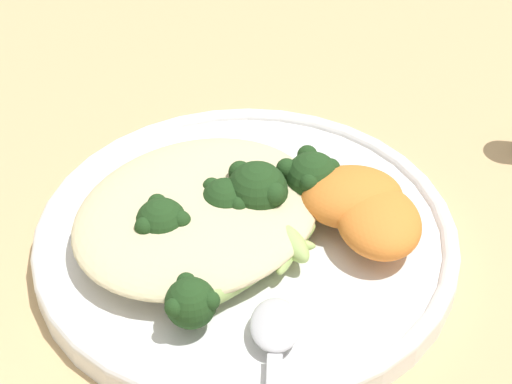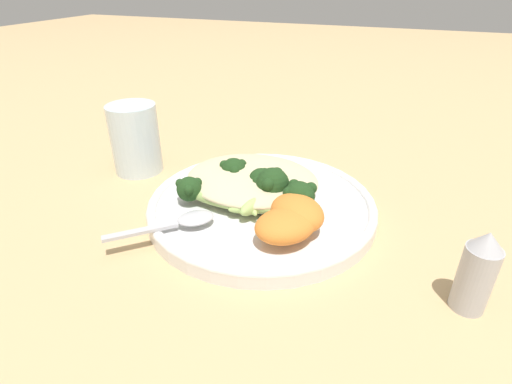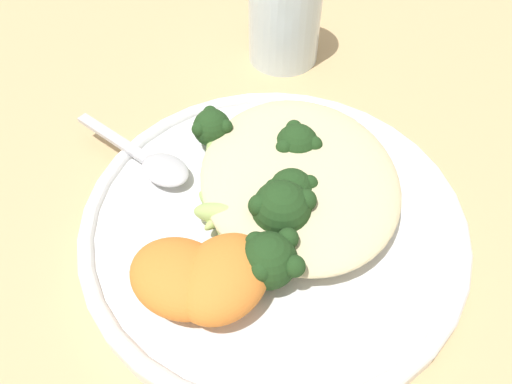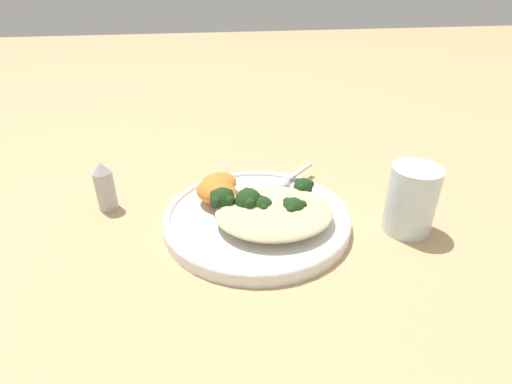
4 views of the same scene
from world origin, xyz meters
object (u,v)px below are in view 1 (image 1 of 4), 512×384
Objects in this scene: sweet_potato_chunk_0 at (379,221)px; sweet_potato_chunk_1 at (352,197)px; plate at (246,237)px; broccoli_stalk_3 at (186,228)px; broccoli_stalk_2 at (237,211)px; spoon at (275,342)px; broccoli_stalk_0 at (305,186)px; quinoa_mound at (198,212)px; broccoli_stalk_1 at (262,200)px; broccoli_stalk_4 at (225,283)px.

sweet_potato_chunk_1 is at bearing 79.66° from sweet_potato_chunk_0.
broccoli_stalk_3 reaches higher than plate.
broccoli_stalk_3 is 1.45× the size of sweet_potato_chunk_0.
broccoli_stalk_2 is 0.82× the size of spoon.
sweet_potato_chunk_0 is 0.66× the size of spoon.
sweet_potato_chunk_0 is at bearing -171.10° from broccoli_stalk_3.
broccoli_stalk_3 reaches higher than spoon.
sweet_potato_chunk_0 is 0.12m from spoon.
broccoli_stalk_0 is 1.13× the size of broccoli_stalk_2.
broccoli_stalk_2 is (-0.00, 0.00, 0.03)m from plate.
sweet_potato_chunk_0 is 0.03m from sweet_potato_chunk_1.
quinoa_mound is at bearing 140.71° from sweet_potato_chunk_1.
sweet_potato_chunk_0 is at bearing -110.48° from broccoli_stalk_0.
broccoli_stalk_3 is at bearing 138.03° from sweet_potato_chunk_0.
broccoli_stalk_1 is 0.87× the size of broccoli_stalk_3.
sweet_potato_chunk_1 is (0.08, -0.07, 0.00)m from quinoa_mound.
broccoli_stalk_2 is (-0.05, 0.02, -0.00)m from broccoli_stalk_0.
broccoli_stalk_2 reaches higher than broccoli_stalk_4.
plate is at bearing -45.86° from quinoa_mound.
broccoli_stalk_0 reaches higher than sweet_potato_chunk_0.
spoon is at bearing 153.96° from broccoli_stalk_1.
broccoli_stalk_0 reaches higher than spoon.
broccoli_stalk_2 is at bearing 128.17° from sweet_potato_chunk_0.
quinoa_mound is 0.10m from sweet_potato_chunk_1.
broccoli_stalk_0 is 0.93× the size of spoon.
spoon is (-0.06, -0.09, -0.01)m from broccoli_stalk_2.
broccoli_stalk_0 is at bearing -147.61° from broccoli_stalk_3.
broccoli_stalk_4 reaches higher than plate.
spoon is (-0.06, -0.09, 0.01)m from plate.
quinoa_mound is 2.54× the size of sweet_potato_chunk_1.
broccoli_stalk_2 is at bearing -165.23° from spoon.
broccoli_stalk_2 is 0.85× the size of broccoli_stalk_3.
broccoli_stalk_2 is 0.08m from sweet_potato_chunk_1.
broccoli_stalk_1 is 0.06m from sweet_potato_chunk_1.
plate is 0.11m from spoon.
broccoli_stalk_4 is (-0.07, -0.03, -0.01)m from broccoli_stalk_1.
spoon is (-0.10, -0.07, -0.01)m from broccoli_stalk_0.
broccoli_stalk_2 is at bearing 142.59° from plate.
plate is 0.05m from broccoli_stalk_0.
sweet_potato_chunk_1 is at bearing -36.35° from plate.
broccoli_stalk_0 is at bearing -118.73° from broccoli_stalk_2.
broccoli_stalk_1 is 0.69× the size of broccoli_stalk_4.
broccoli_stalk_3 is 1.45× the size of sweet_potato_chunk_1.
broccoli_stalk_1 is 1.02× the size of broccoli_stalk_2.
quinoa_mound is at bearing -152.40° from spoon.
plate is 0.07m from broccoli_stalk_4.
broccoli_stalk_1 reaches higher than broccoli_stalk_0.
sweet_potato_chunk_0 is at bearing -150.81° from broccoli_stalk_2.
quinoa_mound is 0.12m from sweet_potato_chunk_0.
broccoli_stalk_0 is 0.96× the size of broccoli_stalk_3.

